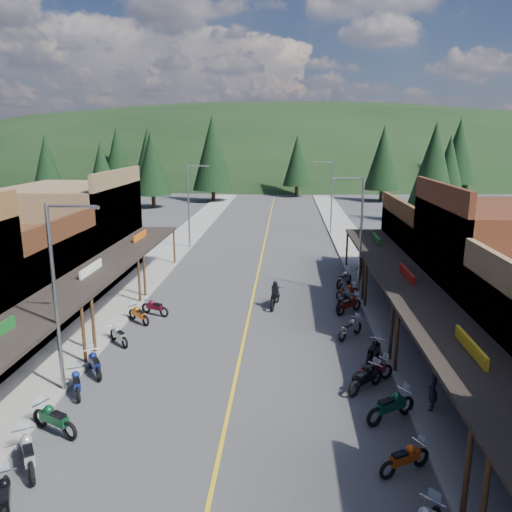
% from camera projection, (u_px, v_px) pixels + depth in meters
% --- Properties ---
extents(ground, '(220.00, 220.00, 0.00)m').
position_uv_depth(ground, '(244.00, 340.00, 26.46)').
color(ground, '#38383A').
rests_on(ground, ground).
extents(centerline, '(0.15, 90.00, 0.01)m').
position_uv_depth(centerline, '(262.00, 254.00, 45.87)').
color(centerline, gold).
rests_on(centerline, ground).
extents(sidewalk_west, '(3.40, 94.00, 0.15)m').
position_uv_depth(sidewalk_west, '(169.00, 252.00, 46.37)').
color(sidewalk_west, gray).
rests_on(sidewalk_west, ground).
extents(sidewalk_east, '(3.40, 94.00, 0.15)m').
position_uv_depth(sidewalk_east, '(357.00, 255.00, 45.35)').
color(sidewalk_east, gray).
rests_on(sidewalk_east, ground).
extents(shop_west_2, '(10.90, 9.00, 6.20)m').
position_uv_depth(shop_west_2, '(5.00, 281.00, 28.33)').
color(shop_west_2, '#3F2111').
rests_on(shop_west_2, ground).
extents(shop_west_3, '(10.90, 10.20, 8.20)m').
position_uv_depth(shop_west_3, '(73.00, 232.00, 37.42)').
color(shop_west_3, brown).
rests_on(shop_west_3, ground).
extents(shop_east_2, '(10.90, 9.00, 8.20)m').
position_uv_depth(shop_east_2, '(504.00, 272.00, 26.48)').
color(shop_east_2, '#562B19').
rests_on(shop_east_2, ground).
extents(shop_east_3, '(10.90, 10.20, 6.20)m').
position_uv_depth(shop_east_3, '(446.00, 250.00, 36.03)').
color(shop_east_3, '#4C2D16').
rests_on(shop_east_3, ground).
extents(streetlight_0, '(2.16, 0.18, 8.00)m').
position_uv_depth(streetlight_0, '(58.00, 291.00, 20.00)').
color(streetlight_0, gray).
rests_on(streetlight_0, ground).
extents(streetlight_1, '(2.16, 0.18, 8.00)m').
position_uv_depth(streetlight_1, '(190.00, 203.00, 47.19)').
color(streetlight_1, gray).
rests_on(streetlight_1, ground).
extents(streetlight_2, '(2.16, 0.18, 8.00)m').
position_uv_depth(streetlight_2, '(359.00, 231.00, 32.78)').
color(streetlight_2, gray).
rests_on(streetlight_2, ground).
extents(streetlight_3, '(2.16, 0.18, 8.00)m').
position_uv_depth(streetlight_3, '(330.00, 194.00, 54.14)').
color(streetlight_3, gray).
rests_on(streetlight_3, ground).
extents(ridge_hill, '(310.00, 140.00, 60.00)m').
position_uv_depth(ridge_hill, '(280.00, 171.00, 157.53)').
color(ridge_hill, black).
rests_on(ridge_hill, ground).
extents(pine_0, '(5.04, 5.04, 11.00)m').
position_uv_depth(pine_0, '(46.00, 161.00, 87.50)').
color(pine_0, black).
rests_on(pine_0, ground).
extents(pine_1, '(5.88, 5.88, 12.50)m').
position_uv_depth(pine_1, '(148.00, 155.00, 94.15)').
color(pine_1, black).
rests_on(pine_1, ground).
extents(pine_2, '(6.72, 6.72, 14.00)m').
position_uv_depth(pine_2, '(212.00, 153.00, 81.51)').
color(pine_2, black).
rests_on(pine_2, ground).
extents(pine_3, '(5.04, 5.04, 11.00)m').
position_uv_depth(pine_3, '(297.00, 160.00, 88.80)').
color(pine_3, black).
rests_on(pine_3, ground).
extents(pine_4, '(5.88, 5.88, 12.50)m').
position_uv_depth(pine_4, '(383.00, 158.00, 81.98)').
color(pine_4, black).
rests_on(pine_4, ground).
extents(pine_5, '(6.72, 6.72, 14.00)m').
position_uv_depth(pine_5, '(459.00, 151.00, 92.51)').
color(pine_5, black).
rests_on(pine_5, ground).
extents(pine_7, '(5.88, 5.88, 12.50)m').
position_uv_depth(pine_7, '(117.00, 154.00, 100.45)').
color(pine_7, black).
rests_on(pine_7, ground).
extents(pine_8, '(4.48, 4.48, 10.00)m').
position_uv_depth(pine_8, '(102.00, 173.00, 65.20)').
color(pine_8, black).
rests_on(pine_8, ground).
extents(pine_9, '(4.93, 4.93, 10.80)m').
position_uv_depth(pine_9, '(449.00, 168.00, 67.26)').
color(pine_9, black).
rests_on(pine_9, ground).
extents(pine_10, '(5.38, 5.38, 11.60)m').
position_uv_depth(pine_10, '(152.00, 163.00, 74.49)').
color(pine_10, black).
rests_on(pine_10, ground).
extents(pine_11, '(5.82, 5.82, 12.40)m').
position_uv_depth(pine_11, '(434.00, 165.00, 60.51)').
color(pine_11, black).
rests_on(pine_11, ground).
extents(bike_west_2, '(1.56, 2.13, 1.17)m').
position_uv_depth(bike_west_2, '(5.00, 496.00, 14.13)').
color(bike_west_2, black).
rests_on(bike_west_2, ground).
extents(bike_west_3, '(1.92, 2.37, 1.33)m').
position_uv_depth(bike_west_3, '(28.00, 451.00, 15.98)').
color(bike_west_3, '#AAACB0').
rests_on(bike_west_3, ground).
extents(bike_west_4, '(2.33, 1.68, 1.28)m').
position_uv_depth(bike_west_4, '(54.00, 418.00, 17.94)').
color(bike_west_4, '#0D4223').
rests_on(bike_west_4, ground).
extents(bike_west_5, '(1.51, 2.08, 1.14)m').
position_uv_depth(bike_west_5, '(76.00, 382.00, 20.73)').
color(bike_west_5, navy).
rests_on(bike_west_5, ground).
extents(bike_west_6, '(1.75, 2.12, 1.19)m').
position_uv_depth(bike_west_6, '(94.00, 362.00, 22.46)').
color(bike_west_6, navy).
rests_on(bike_west_6, ground).
extents(bike_west_7, '(1.76, 1.82, 1.09)m').
position_uv_depth(bike_west_7, '(119.00, 334.00, 25.78)').
color(bike_west_7, '#98989D').
rests_on(bike_west_7, ground).
extents(bike_west_8, '(1.92, 1.82, 1.14)m').
position_uv_depth(bike_west_8, '(139.00, 314.00, 28.76)').
color(bike_west_8, '#B04E0C').
rests_on(bike_west_8, ground).
extents(bike_west_9, '(2.05, 1.44, 1.12)m').
position_uv_depth(bike_west_9, '(155.00, 306.00, 30.00)').
color(bike_west_9, maroon).
rests_on(bike_west_9, ground).
extents(bike_east_3, '(2.02, 1.55, 1.12)m').
position_uv_depth(bike_east_3, '(405.00, 457.00, 15.87)').
color(bike_east_3, '#BE450D').
rests_on(bike_east_3, ground).
extents(bike_east_4, '(2.33, 1.92, 1.31)m').
position_uv_depth(bike_east_4, '(391.00, 405.00, 18.80)').
color(bike_east_4, '#0D452D').
rests_on(bike_east_4, ground).
extents(bike_east_5, '(2.04, 2.03, 1.24)m').
position_uv_depth(bike_east_5, '(366.00, 377.00, 21.02)').
color(bike_east_5, black).
rests_on(bike_east_5, ground).
extents(bike_east_6, '(2.19, 1.65, 1.21)m').
position_uv_depth(bike_east_6, '(373.00, 370.00, 21.73)').
color(bike_east_6, maroon).
rests_on(bike_east_6, ground).
extents(bike_east_7, '(1.53, 2.19, 1.20)m').
position_uv_depth(bike_east_7, '(374.00, 350.00, 23.73)').
color(bike_east_7, black).
rests_on(bike_east_7, ground).
extents(bike_east_8, '(1.86, 2.04, 1.19)m').
position_uv_depth(bike_east_8, '(350.00, 327.00, 26.62)').
color(bike_east_8, '#95959A').
rests_on(bike_east_8, ground).
extents(bike_east_9, '(2.04, 1.99, 1.22)m').
position_uv_depth(bike_east_9, '(349.00, 304.00, 30.33)').
color(bike_east_9, maroon).
rests_on(bike_east_9, ground).
extents(bike_east_10, '(1.52, 2.08, 1.15)m').
position_uv_depth(bike_east_10, '(343.00, 301.00, 31.04)').
color(bike_east_10, black).
rests_on(bike_east_10, ground).
extents(bike_east_11, '(1.87, 1.57, 1.06)m').
position_uv_depth(bike_east_11, '(347.00, 290.00, 33.26)').
color(bike_east_11, red).
rests_on(bike_east_11, ground).
extents(bike_east_12, '(1.82, 2.33, 1.30)m').
position_uv_depth(bike_east_12, '(344.00, 278.00, 35.76)').
color(bike_east_12, '#A5A4AA').
rests_on(bike_east_12, ground).
extents(rider_on_bike, '(1.16, 2.43, 1.78)m').
position_uv_depth(rider_on_bike, '(275.00, 296.00, 31.43)').
color(rider_on_bike, black).
rests_on(rider_on_bike, ground).
extents(pedestrian_east_a, '(0.58, 0.69, 1.63)m').
position_uv_depth(pedestrian_east_a, '(433.00, 390.00, 19.25)').
color(pedestrian_east_a, '#231E2E').
rests_on(pedestrian_east_a, sidewalk_east).
extents(pedestrian_east_b, '(0.95, 0.90, 1.71)m').
position_uv_depth(pedestrian_east_b, '(360.00, 268.00, 36.97)').
color(pedestrian_east_b, brown).
rests_on(pedestrian_east_b, sidewalk_east).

